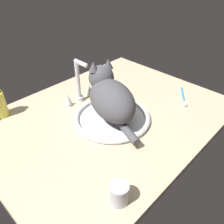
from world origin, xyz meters
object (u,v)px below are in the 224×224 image
Objects in this scene: metal_jar at (119,193)px; faucet at (79,86)px; cat at (110,96)px; sink_basin at (112,117)px; toothbrush at (183,97)px.

faucet is at bearing 61.90° from metal_jar.
faucet is 20.29cm from cat.
faucet is 59.64cm from metal_jar.
faucet is (-0.00, 22.34, 7.39)cm from sink_basin.
cat reaches higher than sink_basin.
faucet is at bearing 90.00° from sink_basin.
toothbrush is at bearing -23.23° from cat.
cat is 5.25× the size of metal_jar.
faucet is 1.48× the size of toothbrush.
sink_basin is 1.55× the size of faucet.
metal_jar reaches higher than toothbrush.
toothbrush is at bearing -19.87° from sink_basin.
faucet reaches higher than metal_jar.
metal_jar is at bearing -166.34° from toothbrush.
sink_basin is at bearing -90.00° from faucet.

